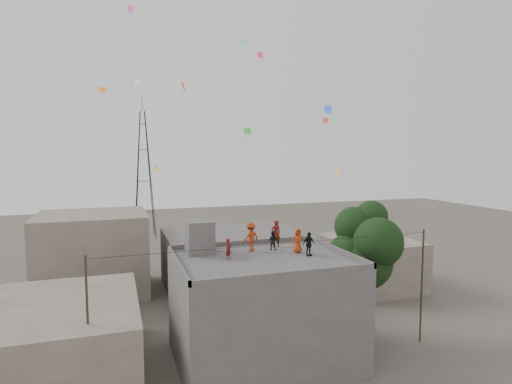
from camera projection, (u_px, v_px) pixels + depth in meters
The scene contains 18 objects.
ground at pixel (263, 359), 25.45m from camera, with size 140.00×140.00×0.00m, color #4F4A41.
main_building at pixel (263, 309), 25.16m from camera, with size 10.00×8.00×6.10m.
parapet at pixel (263, 256), 24.86m from camera, with size 10.00×8.00×0.30m.
stair_head_box at pixel (200, 237), 26.23m from camera, with size 1.60×1.80×2.00m, color #524F4C.
neighbor_west at pixel (64, 338), 23.68m from camera, with size 8.00×10.00×4.00m, color #6A6254.
neighbor_north at pixel (233, 259), 39.06m from camera, with size 12.00×9.00×5.00m, color #524F4C.
neighbor_northwest at pixel (93, 253), 37.08m from camera, with size 9.00×8.00×7.00m, color #6A6254.
neighbor_east at pixel (371, 262), 39.10m from camera, with size 7.00×8.00×4.40m, color #6A6254.
tree at pixel (367, 247), 27.76m from camera, with size 4.90×4.60×9.10m.
utility_line at pixel (278, 303), 24.06m from camera, with size 20.12×0.62×7.40m.
transmission_tower at pixel (144, 174), 61.11m from camera, with size 2.97×2.97×20.01m.
person_red_adult at pixel (276, 233), 27.92m from camera, with size 0.64×0.42×1.76m, color maroon.
person_orange_child at pixel (298, 241), 26.28m from camera, with size 0.74×0.48×1.52m, color #B63F14.
person_dark_child at pixel (272, 241), 27.05m from camera, with size 0.58×0.45×1.20m, color black.
person_dark_adult at pixel (309, 244), 25.50m from camera, with size 0.84×0.35×1.43m, color black.
person_orange_adult at pixel (251, 237), 26.66m from camera, with size 1.17×0.67×1.82m, color #9E3312.
person_red_child at pixel (229, 249), 24.71m from camera, with size 0.44×0.29×1.21m, color maroon.
kites at pixel (227, 90), 29.68m from camera, with size 16.34×18.41×12.44m.
Camera 1 is at (-8.09, -23.02, 12.31)m, focal length 30.00 mm.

